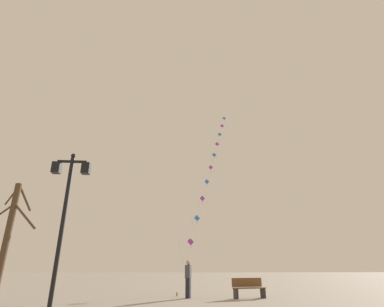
{
  "coord_description": "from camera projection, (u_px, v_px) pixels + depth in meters",
  "views": [
    {
      "loc": [
        0.9,
        -1.32,
        1.34
      ],
      "look_at": [
        2.41,
        17.68,
        8.8
      ],
      "focal_mm": 27.4,
      "sensor_mm": 36.0,
      "label": 1
    }
  ],
  "objects": [
    {
      "name": "park_bench",
      "position": [
        249.0,
        288.0,
        13.97
      ],
      "size": [
        1.66,
        0.81,
        0.89
      ],
      "rotation": [
        0.0,
        0.0,
        0.24
      ],
      "color": "brown",
      "rests_on": "ground_plane"
    },
    {
      "name": "bare_tree",
      "position": [
        8.0,
        235.0,
        11.74
      ],
      "size": [
        2.13,
        1.57,
        4.74
      ],
      "color": "#4C3826",
      "rests_on": "ground_plane"
    },
    {
      "name": "twin_lantern_lamp_post",
      "position": [
        67.0,
        198.0,
        10.08
      ],
      "size": [
        1.31,
        0.28,
        5.23
      ],
      "color": "black",
      "rests_on": "ground_plane"
    },
    {
      "name": "kite_train",
      "position": [
        211.0,
        168.0,
        24.85
      ],
      "size": [
        5.77,
        13.16,
        17.66
      ],
      "color": "brown",
      "rests_on": "ground_plane"
    },
    {
      "name": "kite_flyer",
      "position": [
        188.0,
        278.0,
        14.2
      ],
      "size": [
        0.34,
        0.63,
        1.71
      ],
      "rotation": [
        0.0,
        0.0,
        1.26
      ],
      "color": "#1E1E2D",
      "rests_on": "ground_plane"
    },
    {
      "name": "ground_plane",
      "position": [
        153.0,
        290.0,
        19.23
      ],
      "size": [
        160.0,
        160.0,
        0.0
      ],
      "primitive_type": "plane",
      "color": "gray"
    }
  ]
}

